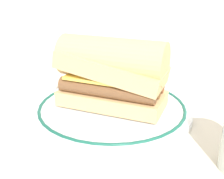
% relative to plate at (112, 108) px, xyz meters
% --- Properties ---
extents(ground_plane, '(1.50, 1.50, 0.00)m').
position_rel_plate_xyz_m(ground_plane, '(-0.01, 0.01, -0.01)').
color(ground_plane, beige).
extents(plate, '(0.30, 0.30, 0.01)m').
position_rel_plate_xyz_m(plate, '(0.00, 0.00, 0.00)').
color(plate, white).
rests_on(plate, ground_plane).
extents(sausage_sandwich, '(0.19, 0.09, 0.13)m').
position_rel_plate_xyz_m(sausage_sandwich, '(-0.00, 0.00, 0.07)').
color(sausage_sandwich, '#DCB175').
rests_on(sausage_sandwich, plate).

